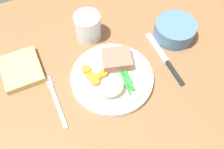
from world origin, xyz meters
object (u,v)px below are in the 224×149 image
meat_portion (117,59)px  dinner_plate (112,78)px  salad_bowl (175,29)px  napkin (21,69)px  fork (56,101)px  water_glass (88,28)px  knife (165,59)px

meat_portion → dinner_plate: bearing=-130.6°
dinner_plate → salad_bowl: size_ratio=1.84×
napkin → fork: bearing=-65.6°
meat_portion → salad_bowl: (21.10, 3.18, -0.33)cm
water_glass → napkin: size_ratio=0.66×
dinner_plate → knife: bearing=-1.0°
dinner_plate → fork: (-16.44, -0.26, -0.60)cm
salad_bowl → meat_portion: bearing=-171.4°
meat_portion → salad_bowl: bearing=8.6°
fork → salad_bowl: bearing=8.4°
dinner_plate → fork: dinner_plate is taller
dinner_plate → napkin: napkin is taller
dinner_plate → salad_bowl: bearing=15.7°
napkin → water_glass: bearing=11.4°
meat_portion → napkin: size_ratio=0.64×
water_glass → knife: bearing=-46.3°
meat_portion → water_glass: size_ratio=0.97×
meat_portion → water_glass: (-3.16, 14.07, 0.39)cm
fork → water_glass: water_glass is taller
napkin → dinner_plate: bearing=-30.3°
fork → napkin: bearing=112.9°
meat_portion → salad_bowl: 21.34cm
meat_portion → water_glass: 14.43cm
dinner_plate → meat_portion: bearing=49.4°
meat_portion → knife: (14.06, -3.92, -3.02)cm
knife → meat_portion: bearing=166.8°
meat_portion → knife: bearing=-15.6°
water_glass → salad_bowl: 26.61cm
salad_bowl → napkin: size_ratio=1.00×
knife → salad_bowl: 10.36cm
knife → water_glass: bearing=136.1°
meat_portion → water_glass: water_glass is taller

